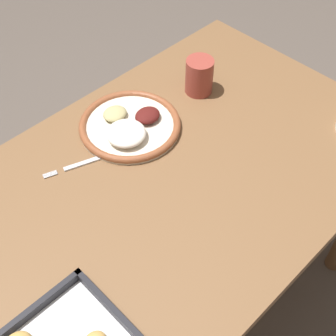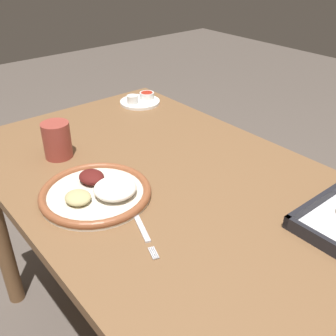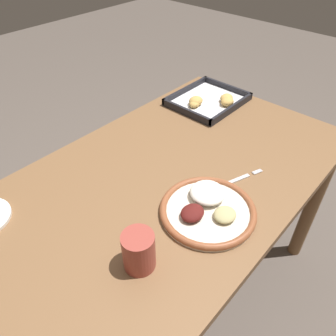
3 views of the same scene
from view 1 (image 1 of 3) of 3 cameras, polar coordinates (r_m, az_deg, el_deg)
name	(u,v)px [view 1 (image 1 of 3)]	position (r m, az deg, el deg)	size (l,w,h in m)	color
ground_plane	(164,306)	(1.75, -0.48, -16.51)	(8.00, 8.00, 0.00)	#564C44
dining_table	(163,206)	(1.22, -0.66, -4.67)	(1.26, 0.76, 0.72)	brown
dinner_plate	(130,125)	(1.25, -4.69, 5.19)	(0.27, 0.27, 0.05)	beige
fork	(87,162)	(1.19, -9.88, 0.71)	(0.19, 0.08, 0.00)	silver
drinking_cup	(199,76)	(1.35, 3.83, 11.12)	(0.08, 0.08, 0.10)	#993D33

